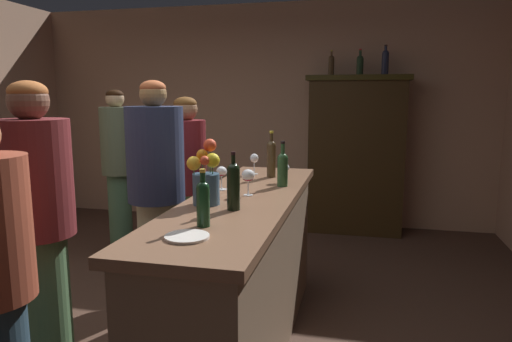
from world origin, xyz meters
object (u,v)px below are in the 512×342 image
at_px(wine_bottle_merlot, 203,201).
at_px(patron_near_entrance, 118,167).
at_px(wine_bottle_rose, 233,184).
at_px(patron_tall, 38,225).
at_px(wine_glass_spare, 254,159).
at_px(display_bottle_center, 385,61).
at_px(wine_bottle_malbec, 283,167).
at_px(wine_glass_front, 248,176).
at_px(wine_glass_mid, 221,173).
at_px(wine_glass_rear, 283,168).
at_px(patron_in_grey, 157,195).
at_px(display_bottle_left, 331,64).
at_px(patron_redhead, 187,182).
at_px(flower_arrangement, 206,179).
at_px(wine_bottle_chardonnay, 271,157).
at_px(bar_counter, 244,275).
at_px(display_cabinet, 356,152).
at_px(display_bottle_midleft, 360,64).
at_px(cheese_plate, 187,237).

distance_m(wine_bottle_merlot, patron_near_entrance, 2.53).
height_order(wine_bottle_rose, patron_tall, patron_tall).
height_order(wine_glass_spare, display_bottle_center, display_bottle_center).
xyz_separation_m(wine_bottle_merlot, wine_bottle_malbec, (0.20, 1.02, 0.01)).
xyz_separation_m(wine_bottle_rose, wine_glass_front, (-0.01, 0.36, -0.02)).
height_order(wine_glass_mid, patron_near_entrance, patron_near_entrance).
relative_size(wine_glass_rear, wine_glass_spare, 0.85).
xyz_separation_m(wine_glass_front, patron_in_grey, (-0.70, 0.21, -0.19)).
relative_size(display_bottle_left, patron_near_entrance, 0.17).
bearing_deg(patron_redhead, flower_arrangement, 9.91).
xyz_separation_m(wine_glass_front, patron_near_entrance, (-1.61, 1.29, -0.20)).
distance_m(wine_bottle_chardonnay, patron_redhead, 0.85).
height_order(wine_glass_spare, patron_redhead, patron_redhead).
distance_m(flower_arrangement, patron_tall, 0.92).
xyz_separation_m(wine_glass_front, flower_arrangement, (-0.17, -0.28, 0.03)).
relative_size(bar_counter, wine_glass_front, 14.19).
height_order(bar_counter, wine_bottle_rose, wine_bottle_rose).
bearing_deg(wine_glass_front, patron_tall, -149.18).
relative_size(wine_bottle_chardonnay, wine_glass_front, 2.13).
bearing_deg(display_cabinet, patron_in_grey, -116.93).
distance_m(bar_counter, patron_near_entrance, 2.11).
bearing_deg(display_bottle_center, wine_glass_spare, -116.88).
bearing_deg(display_bottle_midleft, bar_counter, -102.67).
height_order(wine_bottle_rose, patron_redhead, patron_redhead).
bearing_deg(patron_near_entrance, patron_in_grey, -4.53).
distance_m(wine_bottle_rose, patron_redhead, 1.49).
xyz_separation_m(display_cabinet, wine_glass_spare, (-0.74, -2.02, 0.17)).
bearing_deg(display_cabinet, display_bottle_left, 180.00).
xyz_separation_m(wine_bottle_merlot, wine_glass_spare, (-0.10, 1.44, -0.00)).
xyz_separation_m(wine_glass_mid, wine_glass_spare, (0.07, 0.62, 0.01)).
bearing_deg(wine_bottle_rose, wine_glass_rear, 81.33).
relative_size(wine_glass_spare, patron_tall, 0.10).
bearing_deg(display_cabinet, display_bottle_midleft, -0.00).
bearing_deg(wine_glass_rear, display_bottle_midleft, 78.33).
bearing_deg(cheese_plate, wine_glass_rear, 82.12).
distance_m(wine_glass_spare, patron_in_grey, 0.80).
bearing_deg(wine_bottle_chardonnay, patron_redhead, 162.38).
bearing_deg(wine_bottle_malbec, wine_bottle_rose, -101.76).
relative_size(patron_in_grey, patron_near_entrance, 1.03).
height_order(display_cabinet, wine_glass_rear, display_cabinet).
bearing_deg(wine_bottle_malbec, wine_bottle_merlot, -100.83).
bearing_deg(wine_glass_rear, patron_tall, -136.94).
bearing_deg(display_bottle_left, patron_in_grey, -111.18).
xyz_separation_m(bar_counter, wine_glass_rear, (0.16, 0.51, 0.60)).
relative_size(wine_bottle_merlot, wine_glass_rear, 1.99).
bearing_deg(wine_glass_rear, patron_redhead, 154.34).
height_order(display_bottle_left, patron_tall, display_bottle_left).
height_order(wine_bottle_chardonnay, patron_near_entrance, patron_near_entrance).
xyz_separation_m(wine_glass_rear, display_bottle_center, (0.75, 2.30, 0.88)).
height_order(wine_bottle_rose, patron_near_entrance, patron_near_entrance).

